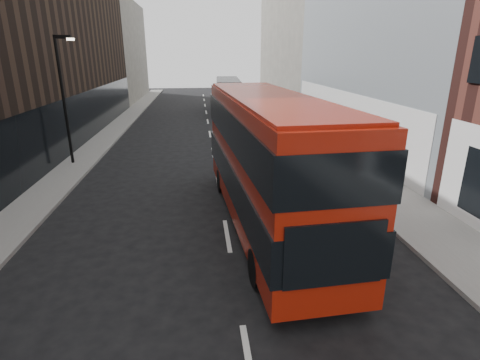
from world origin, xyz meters
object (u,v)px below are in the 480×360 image
object	(u,v)px
grey_bus	(228,94)
car_c	(245,128)
car_b	(262,136)
red_bus	(267,156)
car_a	(270,167)
street_lamp	(64,92)

from	to	relation	value
grey_bus	car_c	world-z (taller)	grey_bus
grey_bus	car_b	bearing A→B (deg)	-83.49
grey_bus	car_b	distance (m)	16.74
car_b	red_bus	bearing A→B (deg)	-100.38
car_a	street_lamp	bearing A→B (deg)	152.07
red_bus	grey_bus	size ratio (longest dim) A/B	1.09
grey_bus	car_c	size ratio (longest dim) A/B	2.29
grey_bus	car_a	size ratio (longest dim) A/B	2.43
red_bus	car_a	distance (m)	5.40
street_lamp	red_bus	xyz separation A→B (m)	(9.77, -9.21, -1.48)
street_lamp	car_b	xyz separation A→B (m)	(11.75, 3.45, -3.47)
street_lamp	car_b	size ratio (longest dim) A/B	1.62
red_bus	car_b	xyz separation A→B (m)	(1.98, 12.67, -1.99)
grey_bus	car_c	xyz separation A→B (m)	(0.23, -13.33, -1.21)
red_bus	grey_bus	xyz separation A→B (m)	(0.93, 29.33, -0.78)
car_a	car_c	world-z (taller)	car_a
street_lamp	car_c	bearing A→B (deg)	31.85
street_lamp	car_a	xyz separation A→B (m)	(10.83, -4.27, -3.40)
car_c	car_a	bearing A→B (deg)	-91.02
street_lamp	car_c	size ratio (longest dim) A/B	1.43
street_lamp	car_c	distance (m)	13.33
grey_bus	car_c	distance (m)	13.39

